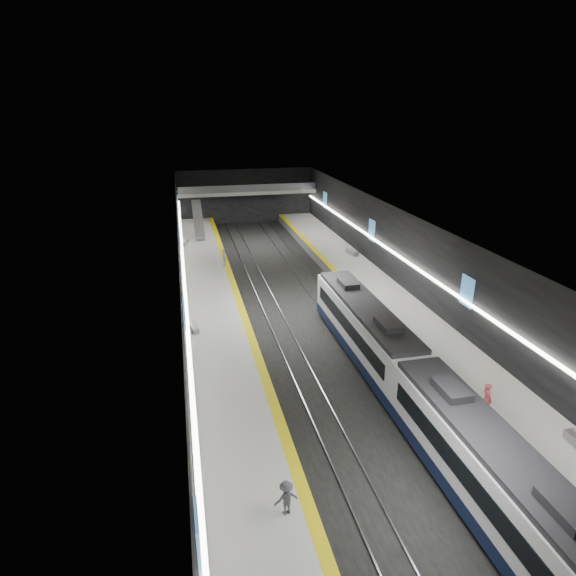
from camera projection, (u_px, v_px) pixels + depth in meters
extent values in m
plane|color=black|center=(304.00, 316.00, 41.26)|extent=(70.00, 70.00, 0.00)
cube|color=beige|center=(305.00, 225.00, 38.36)|extent=(20.00, 70.00, 0.04)
cube|color=black|center=(182.00, 281.00, 37.75)|extent=(0.04, 70.00, 8.00)
cube|color=black|center=(416.00, 264.00, 41.87)|extent=(0.04, 70.00, 8.00)
cube|color=black|center=(245.00, 196.00, 71.63)|extent=(20.00, 0.04, 8.00)
cube|color=slate|center=(216.00, 319.00, 39.53)|extent=(5.00, 70.00, 1.00)
cube|color=#B2B2AD|center=(216.00, 313.00, 39.35)|extent=(5.00, 70.00, 0.02)
cube|color=yellow|center=(242.00, 311.00, 39.80)|extent=(0.60, 70.00, 0.02)
cube|color=slate|center=(386.00, 303.00, 42.62)|extent=(5.00, 70.00, 1.00)
cube|color=#B2B2AD|center=(386.00, 298.00, 42.43)|extent=(5.00, 70.00, 0.02)
cube|color=yellow|center=(363.00, 300.00, 41.98)|extent=(0.60, 70.00, 0.02)
cube|color=gray|center=(267.00, 319.00, 40.57)|extent=(0.08, 70.00, 0.12)
cube|color=gray|center=(284.00, 317.00, 40.87)|extent=(0.08, 70.00, 0.12)
cube|color=gray|center=(324.00, 313.00, 41.60)|extent=(0.08, 70.00, 0.12)
cube|color=gray|center=(340.00, 312.00, 41.90)|extent=(0.08, 70.00, 0.12)
cube|color=#0E1734|center=(487.00, 502.00, 21.13)|extent=(2.65, 15.00, 0.80)
cube|color=white|center=(493.00, 472.00, 20.53)|extent=(2.65, 15.00, 2.50)
cube|color=black|center=(498.00, 445.00, 20.03)|extent=(2.44, 14.25, 0.30)
cube|color=black|center=(493.00, 471.00, 20.52)|extent=(2.69, 13.20, 1.00)
cube|color=#0E1734|center=(363.00, 345.00, 34.77)|extent=(2.65, 15.00, 0.80)
cube|color=white|center=(365.00, 324.00, 34.17)|extent=(2.65, 15.00, 2.50)
cube|color=black|center=(366.00, 306.00, 33.67)|extent=(2.44, 14.25, 0.30)
cube|color=black|center=(365.00, 324.00, 34.15)|extent=(2.69, 13.20, 1.00)
cube|color=black|center=(413.00, 381.00, 27.35)|extent=(1.85, 0.05, 1.20)
cube|color=#4289C8|center=(198.00, 541.00, 14.86)|extent=(0.10, 1.50, 2.20)
cube|color=#4289C8|center=(185.00, 317.00, 30.31)|extent=(0.10, 1.50, 2.20)
cube|color=#4289C8|center=(180.00, 241.00, 46.68)|extent=(0.10, 1.50, 2.20)
cube|color=#4289C8|center=(178.00, 207.00, 62.14)|extent=(0.10, 1.50, 2.20)
cube|color=#4289C8|center=(467.00, 291.00, 34.40)|extent=(0.10, 1.50, 2.20)
cube|color=#4289C8|center=(372.00, 230.00, 50.76)|extent=(0.10, 1.50, 2.20)
cube|color=#4289C8|center=(325.00, 200.00, 66.22)|extent=(0.10, 1.50, 2.20)
cube|color=white|center=(184.00, 283.00, 37.87)|extent=(0.25, 68.60, 0.12)
cube|color=white|center=(413.00, 266.00, 41.90)|extent=(0.25, 68.60, 0.12)
cube|color=gray|center=(247.00, 192.00, 69.45)|extent=(20.00, 3.00, 0.50)
cube|color=#47474C|center=(249.00, 188.00, 67.86)|extent=(19.60, 0.08, 1.00)
cube|color=#99999E|center=(198.00, 220.00, 62.31)|extent=(1.20, 7.50, 3.92)
cube|color=#99999E|center=(194.00, 328.00, 36.39)|extent=(0.83, 1.77, 0.42)
cube|color=#99999E|center=(184.00, 243.00, 58.22)|extent=(1.10, 2.06, 0.48)
cube|color=#99999E|center=(352.00, 252.00, 54.46)|extent=(0.94, 2.11, 0.50)
imported|color=#D44F56|center=(487.00, 399.00, 26.34)|extent=(0.47, 0.70, 1.91)
imported|color=silver|center=(224.00, 258.00, 50.36)|extent=(0.55, 1.08, 1.77)
imported|color=#45454D|center=(286.00, 498.00, 19.96)|extent=(1.13, 0.78, 1.61)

